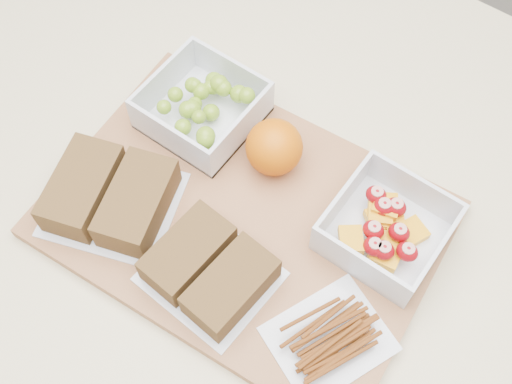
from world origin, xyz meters
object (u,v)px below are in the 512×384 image
grape_container (204,107)px  sandwich_bag_left (110,196)px  sandwich_bag_center (209,270)px  fruit_container (386,229)px  orange (274,147)px  cutting_board (244,219)px  pretzel_bag (330,335)px

grape_container → sandwich_bag_left: grape_container is taller
grape_container → sandwich_bag_center: (0.13, -0.16, -0.00)m
grape_container → fruit_container: 0.26m
orange → sandwich_bag_left: size_ratio=0.38×
sandwich_bag_left → sandwich_bag_center: bearing=-1.6°
cutting_board → pretzel_bag: 0.17m
cutting_board → sandwich_bag_left: 0.15m
fruit_container → pretzel_bag: 0.13m
sandwich_bag_left → fruit_container: bearing=28.5°
sandwich_bag_center → orange: bearing=100.4°
cutting_board → grape_container: 0.15m
cutting_board → pretzel_bag: (0.15, -0.06, 0.02)m
grape_container → sandwich_bag_left: size_ratio=0.71×
sandwich_bag_left → sandwich_bag_center: 0.14m
orange → fruit_container: bearing=-2.9°
fruit_container → sandwich_bag_left: 0.30m
grape_container → sandwich_bag_center: bearing=-50.3°
cutting_board → grape_container: bearing=141.1°
grape_container → pretzel_bag: (0.27, -0.14, -0.01)m
orange → pretzel_bag: 0.22m
cutting_board → orange: (-0.01, 0.08, 0.04)m
cutting_board → fruit_container: fruit_container is taller
fruit_container → orange: (-0.15, 0.01, 0.01)m
cutting_board → fruit_container: size_ratio=3.55×
sandwich_bag_center → pretzel_bag: (0.14, 0.02, -0.01)m
fruit_container → sandwich_bag_center: (-0.12, -0.15, -0.00)m
fruit_container → sandwich_bag_center: 0.19m
cutting_board → grape_container: (-0.12, 0.08, 0.03)m
cutting_board → sandwich_bag_left: sandwich_bag_left is taller
sandwich_bag_left → sandwich_bag_center: size_ratio=1.30×
fruit_container → sandwich_bag_left: size_ratio=0.68×
orange → sandwich_bag_left: 0.19m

